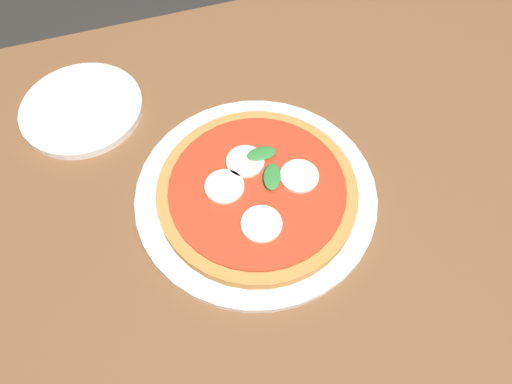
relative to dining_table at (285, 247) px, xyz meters
name	(u,v)px	position (x,y,z in m)	size (l,w,h in m)	color
ground_plane	(273,340)	(0.00, 0.00, -0.65)	(6.00, 6.00, 0.00)	#2D2B28
dining_table	(285,247)	(0.00, 0.00, 0.00)	(1.32, 1.04, 0.75)	brown
serving_tray	(256,193)	(0.03, -0.06, 0.10)	(0.37, 0.37, 0.01)	silver
pizza	(257,191)	(0.03, -0.05, 0.12)	(0.30, 0.30, 0.03)	#C6843F
plate_white	(82,109)	(0.27, -0.31, 0.10)	(0.21, 0.21, 0.01)	white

